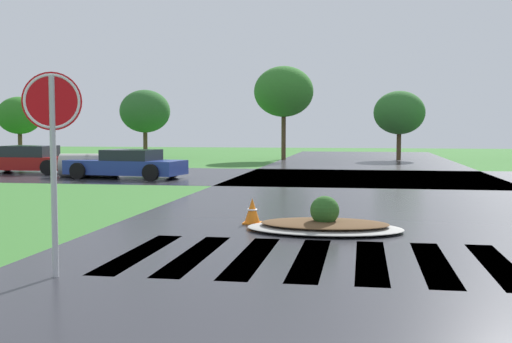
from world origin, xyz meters
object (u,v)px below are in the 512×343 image
drainage_pipe_stack (89,165)px  traffic_cone (252,212)px  car_blue_compact (27,160)px  median_island (325,224)px  car_silver_hatch (127,165)px  stop_sign (53,125)px

drainage_pipe_stack → traffic_cone: 14.15m
car_blue_compact → drainage_pipe_stack: bearing=154.5°
median_island → car_blue_compact: size_ratio=0.68×
car_blue_compact → car_silver_hatch: (5.45, -2.17, -0.03)m
car_blue_compact → traffic_cone: 17.88m
stop_sign → car_silver_hatch: (-5.14, 15.85, -1.47)m
traffic_cone → drainage_pipe_stack: bearing=127.7°
stop_sign → traffic_cone: bearing=49.8°
drainage_pipe_stack → car_blue_compact: bearing=154.8°
car_silver_hatch → traffic_cone: 12.79m
car_silver_hatch → drainage_pipe_stack: car_silver_hatch is taller
car_blue_compact → car_silver_hatch: 5.86m
stop_sign → median_island: bearing=31.8°
median_island → drainage_pipe_stack: size_ratio=1.23×
stop_sign → car_silver_hatch: stop_sign is taller
stop_sign → drainage_pipe_stack: 17.74m
median_island → drainage_pipe_stack: (-10.18, 11.92, 0.34)m
stop_sign → drainage_pipe_stack: bearing=91.8°
median_island → drainage_pipe_stack: drainage_pipe_stack is taller
drainage_pipe_stack → traffic_cone: bearing=-52.3°
traffic_cone → stop_sign: bearing=-109.0°
median_island → car_blue_compact: bearing=135.5°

